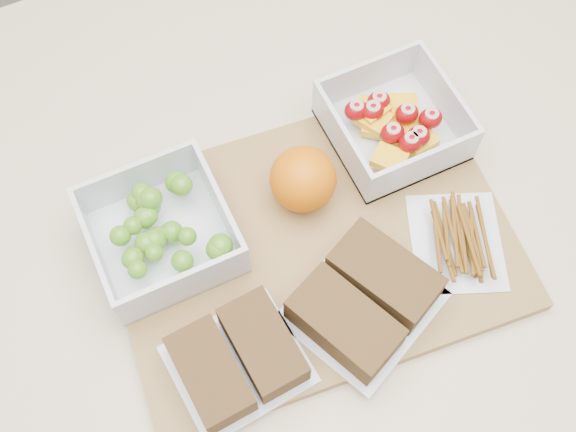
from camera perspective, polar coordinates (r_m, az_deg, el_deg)
name	(u,v)px	position (r m, az deg, el deg)	size (l,w,h in m)	color
ground	(296,397)	(1.66, 0.65, -14.09)	(4.00, 4.00, 0.00)	gray
counter	(299,340)	(1.22, 0.87, -9.79)	(1.20, 0.90, 0.90)	beige
cutting_board	(312,245)	(0.78, 1.89, -2.34)	(0.42, 0.30, 0.02)	olive
grape_container	(162,231)	(0.76, -9.93, -1.14)	(0.14, 0.14, 0.06)	silver
fruit_container	(393,124)	(0.83, 8.31, 7.19)	(0.14, 0.14, 0.06)	silver
orange	(303,179)	(0.77, 1.20, 2.94)	(0.07, 0.07, 0.07)	orange
sandwich_bag_left	(237,359)	(0.71, -4.06, -11.24)	(0.13, 0.12, 0.04)	silver
sandwich_bag_center	(365,300)	(0.73, 6.07, -6.58)	(0.18, 0.17, 0.04)	silver
pretzel_bag	(458,238)	(0.78, 13.31, -1.70)	(0.13, 0.14, 0.03)	silver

